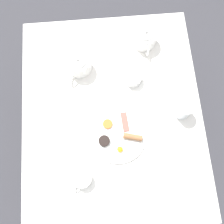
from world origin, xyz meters
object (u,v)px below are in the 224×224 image
object	(u,v)px
teacup_with_saucer_right	(133,79)
fork_by_plate	(156,178)
teapot_near	(79,64)
teapot_far	(145,37)
knife_by_plate	(58,144)
breakfast_plate	(118,136)
teacup_with_saucer_left	(83,179)
water_glass_tall	(183,109)
spoon_for_tea	(173,84)

from	to	relation	value
teacup_with_saucer_right	fork_by_plate	bearing A→B (deg)	96.70
teapot_near	fork_by_plate	bearing A→B (deg)	-116.94
teapot_far	fork_by_plate	bearing A→B (deg)	175.02
teapot_near	knife_by_plate	world-z (taller)	teapot_near
breakfast_plate	fork_by_plate	xyz separation A→B (m)	(-0.16, 0.21, -0.01)
fork_by_plate	knife_by_plate	xyz separation A→B (m)	(0.45, -0.20, 0.00)
teapot_near	teapot_far	world-z (taller)	same
breakfast_plate	teacup_with_saucer_right	xyz separation A→B (m)	(-0.10, -0.28, 0.02)
teacup_with_saucer_right	teapot_far	bearing A→B (deg)	-111.02
teacup_with_saucer_right	knife_by_plate	distance (m)	0.50
teapot_near	teapot_far	xyz separation A→B (m)	(-0.36, -0.12, 0.00)
knife_by_plate	teacup_with_saucer_left	bearing A→B (deg)	122.61
teacup_with_saucer_left	water_glass_tall	world-z (taller)	water_glass_tall
teapot_near	spoon_for_tea	bearing A→B (deg)	-71.45
teapot_far	water_glass_tall	bearing A→B (deg)	-163.91
teacup_with_saucer_left	teacup_with_saucer_right	size ratio (longest dim) A/B	1.00
teacup_with_saucer_right	teacup_with_saucer_left	bearing A→B (deg)	59.11
teapot_far	water_glass_tall	size ratio (longest dim) A/B	2.00
knife_by_plate	fork_by_plate	bearing A→B (deg)	156.24
teapot_far	spoon_for_tea	size ratio (longest dim) A/B	1.45
knife_by_plate	water_glass_tall	bearing A→B (deg)	-169.99
teapot_far	water_glass_tall	distance (m)	0.43
teapot_far	fork_by_plate	size ratio (longest dim) A/B	1.30
breakfast_plate	teacup_with_saucer_left	world-z (taller)	teacup_with_saucer_left
breakfast_plate	teacup_with_saucer_right	bearing A→B (deg)	-109.68
breakfast_plate	spoon_for_tea	world-z (taller)	breakfast_plate
fork_by_plate	spoon_for_tea	xyz separation A→B (m)	(-0.15, -0.46, 0.00)
breakfast_plate	teapot_far	distance (m)	0.54
breakfast_plate	knife_by_plate	distance (m)	0.30
teacup_with_saucer_right	water_glass_tall	world-z (taller)	water_glass_tall
breakfast_plate	teapot_near	bearing A→B (deg)	-65.88
teacup_with_saucer_right	water_glass_tall	xyz separation A→B (m)	(-0.22, 0.19, 0.03)
teapot_near	breakfast_plate	bearing A→B (deg)	-121.86
water_glass_tall	breakfast_plate	bearing A→B (deg)	16.42
knife_by_plate	breakfast_plate	bearing A→B (deg)	-177.36
fork_by_plate	knife_by_plate	size ratio (longest dim) A/B	0.80
teacup_with_saucer_left	knife_by_plate	size ratio (longest dim) A/B	0.79
teacup_with_saucer_left	knife_by_plate	distance (m)	0.21
breakfast_plate	spoon_for_tea	bearing A→B (deg)	-141.05
teapot_near	teacup_with_saucer_right	world-z (taller)	teapot_near
breakfast_plate	teapot_far	xyz separation A→B (m)	(-0.19, -0.50, 0.04)
teapot_near	teacup_with_saucer_left	world-z (taller)	teapot_near
teacup_with_saucer_right	water_glass_tall	size ratio (longest dim) A/B	1.52
breakfast_plate	teacup_with_saucer_right	distance (m)	0.30
fork_by_plate	water_glass_tall	bearing A→B (deg)	-118.25
teacup_with_saucer_right	water_glass_tall	bearing A→B (deg)	140.33
teapot_near	water_glass_tall	bearing A→B (deg)	-85.69
breakfast_plate	fork_by_plate	distance (m)	0.27
teacup_with_saucer_right	spoon_for_tea	world-z (taller)	teacup_with_saucer_right
water_glass_tall	spoon_for_tea	distance (m)	0.16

